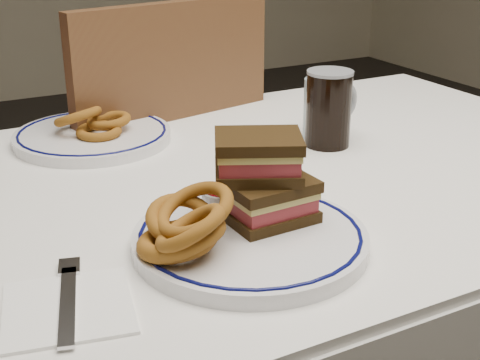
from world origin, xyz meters
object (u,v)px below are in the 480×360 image
reuben_sandwich (264,178)px  far_plate (93,135)px  chair_far (148,195)px  main_plate (250,238)px  beer_mug (330,108)px

reuben_sandwich → far_plate: (-0.09, 0.47, -0.07)m
chair_far → reuben_sandwich: 0.73m
main_plate → reuben_sandwich: bearing=38.9°
reuben_sandwich → main_plate: bearing=-141.1°
reuben_sandwich → chair_far: bearing=83.3°
chair_far → beer_mug: chair_far is taller
beer_mug → chair_far: bearing=116.2°
main_plate → beer_mug: beer_mug is taller
beer_mug → reuben_sandwich: bearing=-138.2°
beer_mug → far_plate: 0.44m
chair_far → beer_mug: 0.54m
main_plate → far_plate: size_ratio=1.05×
chair_far → far_plate: bearing=-131.4°
reuben_sandwich → far_plate: reuben_sandwich is taller
chair_far → main_plate: size_ratio=3.29×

